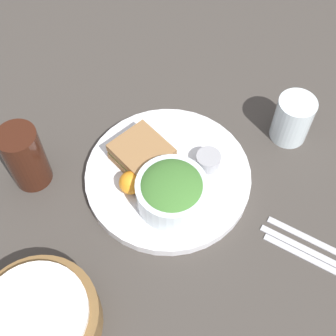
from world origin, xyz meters
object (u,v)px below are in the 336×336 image
salad_bowl (172,191)px  spoon (303,255)px  bread_basket (39,319)px  knife (307,247)px  sandwich (142,154)px  water_glass (293,119)px  drink_glass (25,157)px  plate (168,176)px  fork (311,239)px  dressing_cup (208,160)px

salad_bowl → spoon: size_ratio=0.87×
bread_basket → knife: bread_basket is taller
sandwich → water_glass: water_glass is taller
sandwich → drink_glass: bearing=37.4°
salad_bowl → bread_basket: 0.31m
bread_basket → spoon: size_ratio=1.31×
plate → fork: (-0.29, -0.02, -0.01)m
plate → water_glass: (-0.16, -0.22, 0.04)m
sandwich → knife: 0.35m
sandwich → salad_bowl: 0.11m
dressing_cup → water_glass: bearing=-121.7°
salad_bowl → water_glass: size_ratio=1.29×
plate → bread_basket: bearing=84.5°
dressing_cup → knife: 0.24m
drink_glass → fork: size_ratio=0.82×
spoon → salad_bowl: bearing=-173.3°
sandwich → spoon: 0.35m
salad_bowl → spoon: (-0.26, -0.03, -0.06)m
water_glass → spoon: bearing=119.2°
dressing_cup → bread_basket: bread_basket is taller
salad_bowl → water_glass: 0.30m
knife → water_glass: 0.26m
knife → water_glass: size_ratio=1.72×
knife → plate: bearing=-180.0°
dressing_cup → water_glass: (-0.10, -0.17, 0.02)m
salad_bowl → drink_glass: size_ratio=0.95×
drink_glass → bread_basket: drink_glass is taller
sandwich → dressing_cup: sandwich is taller
knife → dressing_cup: bearing=166.3°
plate → spoon: 0.29m
water_glass → dressing_cup: bearing=58.3°
plate → salad_bowl: 0.08m
dressing_cup → drink_glass: size_ratio=0.35×
sandwich → salad_bowl: salad_bowl is taller
sandwich → drink_glass: drink_glass is taller
plate → dressing_cup: (-0.06, -0.06, 0.03)m
knife → water_glass: water_glass is taller
spoon → plate: bearing=176.5°
sandwich → bread_basket: bread_basket is taller
sandwich → knife: sandwich is taller
drink_glass → spoon: drink_glass is taller
drink_glass → water_glass: 0.53m
drink_glass → bread_basket: size_ratio=0.70×
fork → spoon: (-0.00, 0.04, 0.00)m
drink_glass → bread_basket: 0.30m
salad_bowl → fork: 0.27m
fork → water_glass: size_ratio=1.64×
drink_glass → knife: (-0.52, -0.14, -0.07)m
sandwich → dressing_cup: 0.13m
plate → drink_glass: size_ratio=2.33×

